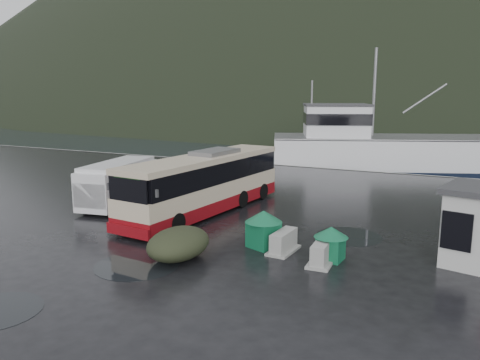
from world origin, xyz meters
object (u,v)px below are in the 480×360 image
at_px(coach_bus, 206,212).
at_px(fishing_trawler, 408,160).
at_px(waste_bin_left, 263,247).
at_px(waste_bin_right, 330,260).
at_px(jersey_barrier_b, 321,263).
at_px(white_van, 120,205).
at_px(jersey_barrier_a, 283,252).
at_px(dome_tent, 179,258).

xyz_separation_m(coach_bus, fishing_trawler, (7.33, 24.65, 0.00)).
bearing_deg(coach_bus, waste_bin_left, -32.57).
distance_m(coach_bus, waste_bin_right, 8.75).
bearing_deg(fishing_trawler, waste_bin_left, -116.03).
xyz_separation_m(waste_bin_left, jersey_barrier_b, (2.63, -0.81, 0.00)).
bearing_deg(waste_bin_right, white_van, 164.89).
relative_size(waste_bin_left, fishing_trawler, 0.05).
bearing_deg(waste_bin_left, fishing_trawler, 85.09).
distance_m(waste_bin_left, jersey_barrier_a, 0.95).
bearing_deg(waste_bin_right, jersey_barrier_b, -110.30).
height_order(waste_bin_left, dome_tent, waste_bin_left).
bearing_deg(jersey_barrier_b, fishing_trawler, 90.35).
bearing_deg(jersey_barrier_a, fishing_trawler, 86.97).
relative_size(waste_bin_right, dome_tent, 0.44).
xyz_separation_m(coach_bus, waste_bin_right, (7.71, -4.14, 0.00)).
distance_m(white_van, waste_bin_left, 10.48).
relative_size(white_van, fishing_trawler, 0.20).
distance_m(waste_bin_left, waste_bin_right, 2.84).
xyz_separation_m(white_van, waste_bin_right, (12.81, -3.46, 0.00)).
relative_size(coach_bus, jersey_barrier_b, 6.92).
height_order(white_van, waste_bin_right, white_van).
height_order(coach_bus, white_van, coach_bus).
relative_size(dome_tent, jersey_barrier_a, 1.76).
distance_m(white_van, fishing_trawler, 28.22).
distance_m(white_van, jersey_barrier_a, 11.42).
height_order(white_van, jersey_barrier_b, white_van).
relative_size(coach_bus, fishing_trawler, 0.39).
height_order(waste_bin_left, waste_bin_right, waste_bin_left).
xyz_separation_m(white_van, waste_bin_left, (9.98, -3.17, 0.00)).
distance_m(white_van, waste_bin_right, 13.27).
relative_size(dome_tent, fishing_trawler, 0.10).
distance_m(coach_bus, jersey_barrier_a, 7.09).
bearing_deg(fishing_trawler, waste_bin_right, -110.37).
height_order(waste_bin_left, fishing_trawler, fishing_trawler).
xyz_separation_m(coach_bus, jersey_barrier_a, (5.82, -4.05, 0.00)).
relative_size(dome_tent, jersey_barrier_b, 1.79).
bearing_deg(white_van, dome_tent, -47.17).
bearing_deg(white_van, waste_bin_right, -25.20).
bearing_deg(waste_bin_left, white_van, 162.36).
bearing_deg(white_van, coach_bus, -2.47).
bearing_deg(waste_bin_left, dome_tent, -132.45).
height_order(coach_bus, waste_bin_left, coach_bus).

